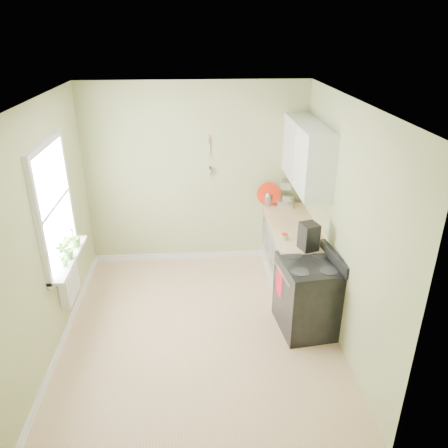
{
  "coord_description": "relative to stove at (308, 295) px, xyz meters",
  "views": [
    {
      "loc": [
        0.0,
        -4.27,
        3.37
      ],
      "look_at": [
        0.32,
        0.55,
        1.15
      ],
      "focal_mm": 35.0,
      "sensor_mm": 36.0,
      "label": 1
    }
  ],
  "objects": [
    {
      "name": "window_sill",
      "position": [
        -2.79,
        0.31,
        0.43
      ],
      "size": [
        0.18,
        1.14,
        0.04
      ],
      "primitive_type": "cube",
      "color": "white",
      "rests_on": "wall_left"
    },
    {
      "name": "upper_cabinets",
      "position": [
        0.15,
        1.11,
        1.4
      ],
      "size": [
        0.35,
        1.4,
        0.8
      ],
      "primitive_type": "cube",
      "color": "white",
      "rests_on": "wall_right"
    },
    {
      "name": "jar",
      "position": [
        -0.19,
        0.56,
        0.5
      ],
      "size": [
        0.07,
        0.07,
        0.08
      ],
      "color": "beige",
      "rests_on": "countertop"
    },
    {
      "name": "plant_c",
      "position": [
        -2.78,
        0.58,
        0.58
      ],
      "size": [
        0.19,
        0.19,
        0.27
      ],
      "primitive_type": "imported",
      "rotation": [
        0.0,
        0.0,
        4.41
      ],
      "color": "#417128",
      "rests_on": "window_sill"
    },
    {
      "name": "window",
      "position": [
        -2.86,
        0.31,
        1.1
      ],
      "size": [
        0.06,
        1.14,
        1.44
      ],
      "color": "white",
      "rests_on": "wall_left"
    },
    {
      "name": "wall_left",
      "position": [
        -2.89,
        0.01,
        0.9
      ],
      "size": [
        0.02,
        3.6,
        2.7
      ],
      "primitive_type": "cube",
      "color": "#AFB57B",
      "rests_on": "floor"
    },
    {
      "name": "floor",
      "position": [
        -1.28,
        0.01,
        -0.46
      ],
      "size": [
        3.2,
        3.6,
        0.02
      ],
      "primitive_type": "cube",
      "color": "tan",
      "rests_on": "ground"
    },
    {
      "name": "kettle",
      "position": [
        -0.23,
        1.73,
        0.56
      ],
      "size": [
        0.19,
        0.11,
        0.2
      ],
      "color": "silver",
      "rests_on": "countertop"
    },
    {
      "name": "plant_b",
      "position": [
        -2.78,
        0.26,
        0.58
      ],
      "size": [
        0.19,
        0.19,
        0.27
      ],
      "primitive_type": "imported",
      "rotation": [
        0.0,
        0.0,
        2.39
      ],
      "color": "#417128",
      "rests_on": "window_sill"
    },
    {
      "name": "wall_right",
      "position": [
        0.33,
        0.01,
        0.9
      ],
      "size": [
        0.02,
        3.6,
        2.7
      ],
      "primitive_type": "cube",
      "color": "#AFB57B",
      "rests_on": "floor"
    },
    {
      "name": "wall_utensils",
      "position": [
        -1.08,
        1.79,
        1.11
      ],
      "size": [
        0.02,
        0.14,
        0.58
      ],
      "color": "beige",
      "rests_on": "wall_back"
    },
    {
      "name": "wall_back",
      "position": [
        -1.28,
        1.82,
        0.9
      ],
      "size": [
        3.2,
        0.02,
        2.7
      ],
      "primitive_type": "cube",
      "color": "#AFB57B",
      "rests_on": "floor"
    },
    {
      "name": "stove",
      "position": [
        0.0,
        0.0,
        0.0
      ],
      "size": [
        0.72,
        0.8,
        1.01
      ],
      "color": "black",
      "rests_on": "floor"
    },
    {
      "name": "plant_a",
      "position": [
        -2.78,
        0.1,
        0.59
      ],
      "size": [
        0.18,
        0.18,
        0.29
      ],
      "primitive_type": "imported",
      "rotation": [
        0.0,
        0.0,
        0.73
      ],
      "color": "#417128",
      "rests_on": "window_sill"
    },
    {
      "name": "countertop",
      "position": [
        0.01,
        1.01,
        0.44
      ],
      "size": [
        0.64,
        1.6,
        0.04
      ],
      "primitive_type": "cube",
      "color": "beige",
      "rests_on": "base_cabinets"
    },
    {
      "name": "radiator",
      "position": [
        -2.82,
        0.26,
        0.1
      ],
      "size": [
        0.12,
        0.5,
        0.35
      ],
      "primitive_type": "cube",
      "color": "white",
      "rests_on": "wall_left"
    },
    {
      "name": "stand_mixer",
      "position": [
        0.05,
        1.75,
        0.64
      ],
      "size": [
        0.3,
        0.39,
        0.43
      ],
      "color": "#B2B2B7",
      "rests_on": "countertop"
    },
    {
      "name": "red_tray",
      "position": [
        -0.21,
        1.73,
        0.63
      ],
      "size": [
        0.35,
        0.07,
        0.35
      ],
      "primitive_type": "cylinder",
      "rotation": [
        1.45,
        0.0,
        -0.02
      ],
      "color": "red",
      "rests_on": "countertop"
    },
    {
      "name": "ceiling",
      "position": [
        -1.28,
        0.01,
        2.26
      ],
      "size": [
        3.2,
        3.6,
        0.02
      ],
      "primitive_type": "cube",
      "color": "white",
      "rests_on": "wall_back"
    },
    {
      "name": "coffee_maker",
      "position": [
        0.04,
        0.31,
        0.61
      ],
      "size": [
        0.24,
        0.25,
        0.33
      ],
      "color": "black",
      "rests_on": "countertop"
    },
    {
      "name": "base_cabinets",
      "position": [
        0.02,
        1.01,
        -0.02
      ],
      "size": [
        0.6,
        1.6,
        0.87
      ],
      "primitive_type": "cube",
      "color": "white",
      "rests_on": "floor"
    }
  ]
}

